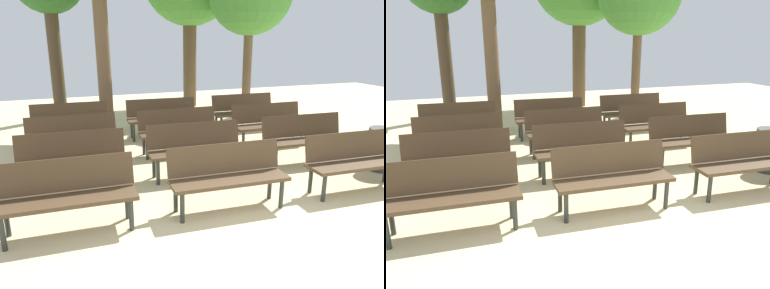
{
  "view_description": "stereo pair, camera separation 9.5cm",
  "coord_description": "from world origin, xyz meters",
  "views": [
    {
      "loc": [
        -1.95,
        -2.55,
        2.27
      ],
      "look_at": [
        0.0,
        2.87,
        0.55
      ],
      "focal_mm": 34.29,
      "sensor_mm": 36.0,
      "label": 1
    },
    {
      "loc": [
        -1.86,
        -2.58,
        2.27
      ],
      "look_at": [
        0.0,
        2.87,
        0.55
      ],
      "focal_mm": 34.29,
      "sensor_mm": 36.0,
      "label": 2
    }
  ],
  "objects": [
    {
      "name": "bench_r1_c0",
      "position": [
        -1.89,
        2.97,
        0.5
      ],
      "size": [
        1.62,
        0.56,
        0.87
      ],
      "rotation": [
        0.0,
        0.0,
        -0.05
      ],
      "color": "#4C3823",
      "rests_on": "ground_plane"
    },
    {
      "name": "bench_r1_c2",
      "position": [
        2.17,
        2.83,
        0.5
      ],
      "size": [
        1.62,
        0.56,
        0.87
      ],
      "rotation": [
        0.0,
        0.0,
        -0.05
      ],
      "color": "#4C3823",
      "rests_on": "ground_plane"
    },
    {
      "name": "bench_r2_c2",
      "position": [
        2.16,
        4.06,
        0.5
      ],
      "size": [
        1.61,
        0.5,
        0.87
      ],
      "rotation": [
        0.0,
        0.0,
        -0.01
      ],
      "color": "#4C3823",
      "rests_on": "ground_plane"
    },
    {
      "name": "bench_r2_c0",
      "position": [
        -1.83,
        4.23,
        0.5
      ],
      "size": [
        1.61,
        0.53,
        0.87
      ],
      "rotation": [
        0.0,
        0.0,
        -0.03
      ],
      "color": "#4C3823",
      "rests_on": "ground_plane"
    },
    {
      "name": "trash_bin",
      "position": [
        3.23,
        2.06,
        0.37
      ],
      "size": [
        0.5,
        0.5,
        0.73
      ],
      "primitive_type": "cylinder",
      "color": "#383D38",
      "rests_on": "ground_plane"
    },
    {
      "name": "bench_r1_c1",
      "position": [
        0.08,
        2.9,
        0.5
      ],
      "size": [
        1.62,
        0.55,
        0.87
      ],
      "rotation": [
        0.0,
        0.0,
        -0.04
      ],
      "color": "#4C3823",
      "rests_on": "ground_plane"
    },
    {
      "name": "bench_r0_c1",
      "position": [
        0.05,
        1.6,
        0.5
      ],
      "size": [
        1.62,
        0.55,
        0.87
      ],
      "rotation": [
        0.0,
        0.0,
        -0.04
      ],
      "color": "#4C3823",
      "rests_on": "ground_plane"
    },
    {
      "name": "ground_plane",
      "position": [
        0.0,
        0.0,
        0.0
      ],
      "size": [
        24.0,
        24.0,
        0.0
      ],
      "primitive_type": "plane",
      "color": "beige"
    },
    {
      "name": "bench_r3_c0",
      "position": [
        -1.81,
        5.57,
        0.5
      ],
      "size": [
        1.62,
        0.54,
        0.87
      ],
      "rotation": [
        0.0,
        0.0,
        -0.04
      ],
      "color": "#4C3823",
      "rests_on": "ground_plane"
    },
    {
      "name": "bench_r2_c1",
      "position": [
        0.19,
        4.17,
        0.5
      ],
      "size": [
        1.61,
        0.51,
        0.87
      ],
      "rotation": [
        0.0,
        0.0,
        -0.02
      ],
      "color": "#4C3823",
      "rests_on": "ground_plane"
    },
    {
      "name": "bench_r3_c2",
      "position": [
        2.29,
        5.42,
        0.5
      ],
      "size": [
        1.61,
        0.52,
        0.87
      ],
      "rotation": [
        0.0,
        0.0,
        -0.03
      ],
      "color": "#4C3823",
      "rests_on": "ground_plane"
    },
    {
      "name": "bench_r0_c2",
      "position": [
        2.12,
        1.51,
        0.5
      ],
      "size": [
        1.62,
        0.55,
        0.87
      ],
      "rotation": [
        0.0,
        0.0,
        -0.04
      ],
      "color": "#4C3823",
      "rests_on": "ground_plane"
    },
    {
      "name": "bench_r0_c0",
      "position": [
        -1.99,
        1.69,
        0.5
      ],
      "size": [
        1.61,
        0.52,
        0.87
      ],
      "rotation": [
        0.0,
        0.0,
        -0.02
      ],
      "color": "#4C3823",
      "rests_on": "ground_plane"
    },
    {
      "name": "bench_r3_c1",
      "position": [
        0.2,
        5.44,
        0.5
      ],
      "size": [
        1.62,
        0.57,
        0.87
      ],
      "rotation": [
        0.0,
        0.0,
        -0.06
      ],
      "color": "#4C3823",
      "rests_on": "ground_plane"
    }
  ]
}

